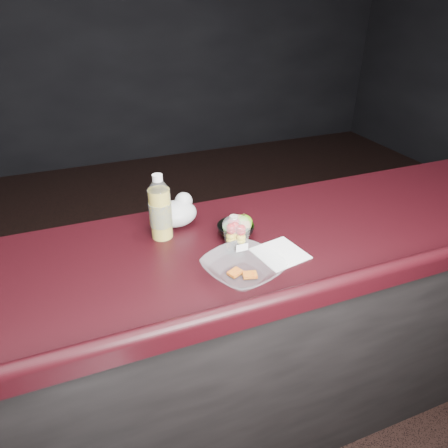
{
  "coord_description": "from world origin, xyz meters",
  "views": [
    {
      "loc": [
        -0.45,
        -0.83,
        1.81
      ],
      "look_at": [
        -0.0,
        0.31,
        1.1
      ],
      "focal_mm": 32.0,
      "sensor_mm": 36.0,
      "label": 1
    }
  ],
  "objects_px": {
    "snack_bowl": "(235,229)",
    "lemonade_bottle": "(160,212)",
    "green_apple": "(244,223)",
    "takeout_bowl": "(243,269)",
    "fruit_cup": "(237,235)"
  },
  "relations": [
    {
      "from": "snack_bowl",
      "to": "takeout_bowl",
      "type": "bearing_deg",
      "value": -107.24
    },
    {
      "from": "fruit_cup",
      "to": "green_apple",
      "type": "height_order",
      "value": "fruit_cup"
    },
    {
      "from": "fruit_cup",
      "to": "takeout_bowl",
      "type": "height_order",
      "value": "fruit_cup"
    },
    {
      "from": "snack_bowl",
      "to": "takeout_bowl",
      "type": "height_order",
      "value": "snack_bowl"
    },
    {
      "from": "green_apple",
      "to": "snack_bowl",
      "type": "xyz_separation_m",
      "value": [
        -0.04,
        -0.02,
        -0.01
      ]
    },
    {
      "from": "lemonade_bottle",
      "to": "green_apple",
      "type": "relative_size",
      "value": 3.41
    },
    {
      "from": "fruit_cup",
      "to": "lemonade_bottle",
      "type": "bearing_deg",
      "value": 137.4
    },
    {
      "from": "lemonade_bottle",
      "to": "snack_bowl",
      "type": "distance_m",
      "value": 0.28
    },
    {
      "from": "snack_bowl",
      "to": "fruit_cup",
      "type": "bearing_deg",
      "value": -111.08
    },
    {
      "from": "lemonade_bottle",
      "to": "takeout_bowl",
      "type": "relative_size",
      "value": 0.81
    },
    {
      "from": "fruit_cup",
      "to": "green_apple",
      "type": "distance_m",
      "value": 0.16
    },
    {
      "from": "lemonade_bottle",
      "to": "takeout_bowl",
      "type": "xyz_separation_m",
      "value": [
        0.18,
        -0.33,
        -0.08
      ]
    },
    {
      "from": "snack_bowl",
      "to": "lemonade_bottle",
      "type": "bearing_deg",
      "value": 160.75
    },
    {
      "from": "green_apple",
      "to": "takeout_bowl",
      "type": "distance_m",
      "value": 0.29
    },
    {
      "from": "snack_bowl",
      "to": "takeout_bowl",
      "type": "relative_size",
      "value": 0.57
    }
  ]
}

